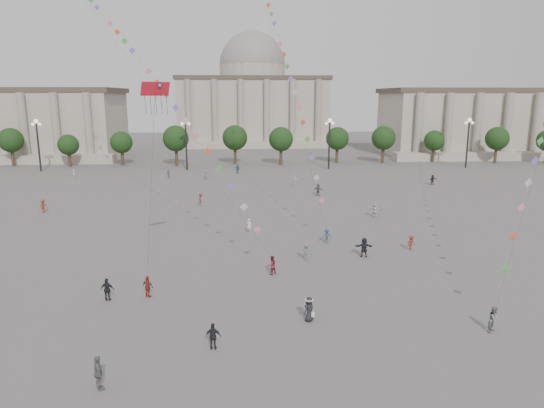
{
  "coord_description": "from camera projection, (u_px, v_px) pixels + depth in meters",
  "views": [
    {
      "loc": [
        -2.97,
        -31.74,
        15.16
      ],
      "look_at": [
        -0.46,
        12.0,
        5.39
      ],
      "focal_mm": 32.0,
      "sensor_mm": 36.0,
      "label": 1
    }
  ],
  "objects": [
    {
      "name": "lamp_post_far_east",
      "position": [
        468.0,
        134.0,
        103.53
      ],
      "size": [
        2.0,
        0.9,
        10.65
      ],
      "color": "#262628",
      "rests_on": "ground"
    },
    {
      "name": "person_crowd_9",
      "position": [
        433.0,
        180.0,
        84.77
      ],
      "size": [
        1.7,
        1.12,
        1.75
      ],
      "primitive_type": "imported",
      "rotation": [
        0.0,
        0.0,
        0.41
      ],
      "color": "#232228",
      "rests_on": "ground"
    },
    {
      "name": "kite_train_west",
      "position": [
        133.0,
        56.0,
        56.86
      ],
      "size": [
        28.93,
        37.97,
        59.08
      ],
      "color": "#3F3F3F",
      "rests_on": "ground"
    },
    {
      "name": "person_crowd_12",
      "position": [
        318.0,
        190.0,
        75.41
      ],
      "size": [
        1.68,
        1.56,
        1.88
      ],
      "primitive_type": "imported",
      "rotation": [
        0.0,
        0.0,
        2.43
      ],
      "color": "#5B5A5F",
      "rests_on": "ground"
    },
    {
      "name": "dragon_kite",
      "position": [
        156.0,
        100.0,
        36.37
      ],
      "size": [
        2.15,
        1.91,
        14.71
      ],
      "color": "red",
      "rests_on": "ground"
    },
    {
      "name": "person_crowd_16",
      "position": [
        168.0,
        174.0,
        91.96
      ],
      "size": [
        0.97,
        0.52,
        1.58
      ],
      "primitive_type": "imported",
      "rotation": [
        0.0,
        0.0,
        6.13
      ],
      "color": "slate",
      "rests_on": "ground"
    },
    {
      "name": "tree_row",
      "position": [
        257.0,
        141.0,
        109.23
      ],
      "size": [
        137.12,
        5.12,
        8.0
      ],
      "color": "#3A2C1D",
      "rests_on": "ground"
    },
    {
      "name": "kite_flyer_0",
      "position": [
        272.0,
        265.0,
        41.98
      ],
      "size": [
        1.03,
        0.97,
        1.69
      ],
      "primitive_type": "imported",
      "rotation": [
        0.0,
        0.0,
        3.69
      ],
      "color": "maroon",
      "rests_on": "ground"
    },
    {
      "name": "kite_flyer_1",
      "position": [
        327.0,
        236.0,
        51.01
      ],
      "size": [
        1.06,
        0.68,
        1.56
      ],
      "primitive_type": "imported",
      "rotation": [
        0.0,
        0.0,
        0.1
      ],
      "color": "navy",
      "rests_on": "ground"
    },
    {
      "name": "tourist_0",
      "position": [
        148.0,
        287.0,
        37.21
      ],
      "size": [
        1.07,
        0.87,
        1.71
      ],
      "primitive_type": "imported",
      "rotation": [
        0.0,
        0.0,
        2.6
      ],
      "color": "maroon",
      "rests_on": "ground"
    },
    {
      "name": "ground",
      "position": [
        288.0,
        315.0,
        34.4
      ],
      "size": [
        360.0,
        360.0,
        0.0
      ],
      "primitive_type": "plane",
      "color": "#5B5855",
      "rests_on": "ground"
    },
    {
      "name": "kite_flyer_2",
      "position": [
        494.0,
        319.0,
        31.72
      ],
      "size": [
        1.07,
        1.05,
        1.74
      ],
      "primitive_type": "imported",
      "rotation": [
        0.0,
        0.0,
        0.69
      ],
      "color": "slate",
      "rests_on": "ground"
    },
    {
      "name": "person_crowd_4",
      "position": [
        206.0,
        174.0,
        90.35
      ],
      "size": [
        1.69,
        1.22,
        1.76
      ],
      "primitive_type": "imported",
      "rotation": [
        0.0,
        0.0,
        3.63
      ],
      "color": "silver",
      "rests_on": "ground"
    },
    {
      "name": "person_crowd_17",
      "position": [
        201.0,
        199.0,
        68.57
      ],
      "size": [
        0.84,
        1.25,
        1.79
      ],
      "primitive_type": "imported",
      "rotation": [
        0.0,
        0.0,
        1.73
      ],
      "color": "maroon",
      "rests_on": "ground"
    },
    {
      "name": "person_crowd_7",
      "position": [
        375.0,
        210.0,
        61.95
      ],
      "size": [
        1.78,
        1.3,
        1.86
      ],
      "primitive_type": "imported",
      "rotation": [
        0.0,
        0.0,
        2.65
      ],
      "color": "silver",
      "rests_on": "ground"
    },
    {
      "name": "person_crowd_8",
      "position": [
        411.0,
        243.0,
        48.67
      ],
      "size": [
        1.14,
        0.99,
        1.53
      ],
      "primitive_type": "imported",
      "rotation": [
        0.0,
        0.0,
        0.53
      ],
      "color": "maroon",
      "rests_on": "ground"
    },
    {
      "name": "hat_person",
      "position": [
        309.0,
        309.0,
        33.22
      ],
      "size": [
        1.0,
        0.98,
        1.73
      ],
      "color": "black",
      "rests_on": "ground"
    },
    {
      "name": "person_crowd_13",
      "position": [
        249.0,
        226.0,
        54.66
      ],
      "size": [
        0.73,
        0.64,
        1.69
      ],
      "primitive_type": "imported",
      "rotation": [
        0.0,
        0.0,
        2.67
      ],
      "color": "silver",
      "rests_on": "ground"
    },
    {
      "name": "hall_east",
      "position": [
        538.0,
        122.0,
        128.26
      ],
      "size": [
        84.0,
        26.22,
        17.2
      ],
      "color": "#AC9F90",
      "rests_on": "ground"
    },
    {
      "name": "lamp_post_mid_west",
      "position": [
        186.0,
        135.0,
        100.17
      ],
      "size": [
        2.0,
        0.9,
        10.65
      ],
      "color": "#262628",
      "rests_on": "ground"
    },
    {
      "name": "person_crowd_2",
      "position": [
        43.0,
        206.0,
        64.33
      ],
      "size": [
        1.21,
        1.35,
        1.81
      ],
      "primitive_type": "imported",
      "rotation": [
        0.0,
        0.0,
        0.98
      ],
      "color": "brown",
      "rests_on": "ground"
    },
    {
      "name": "lamp_post_far_west",
      "position": [
        37.0,
        135.0,
        98.49
      ],
      "size": [
        2.0,
        0.9,
        10.65
      ],
      "color": "#262628",
      "rests_on": "ground"
    },
    {
      "name": "tourist_3",
      "position": [
        98.0,
        373.0,
        25.4
      ],
      "size": [
        0.96,
        1.22,
        1.93
      ],
      "primitive_type": "imported",
      "rotation": [
        0.0,
        0.0,
        2.08
      ],
      "color": "slate",
      "rests_on": "ground"
    },
    {
      "name": "person_crowd_10",
      "position": [
        74.0,
        174.0,
        91.69
      ],
      "size": [
        0.64,
        0.71,
        1.64
      ],
      "primitive_type": "imported",
      "rotation": [
        0.0,
        0.0,
        2.11
      ],
      "color": "silver",
      "rests_on": "ground"
    },
    {
      "name": "person_crowd_6",
      "position": [
        306.0,
        252.0,
        45.52
      ],
      "size": [
        1.2,
        0.8,
        1.72
      ],
      "primitive_type": "imported",
      "rotation": [
        0.0,
        0.0,
        6.12
      ],
      "color": "slate",
      "rests_on": "ground"
    },
    {
      "name": "kite_train_mid",
      "position": [
        273.0,
        24.0,
        70.38
      ],
      "size": [
        8.58,
        47.84,
        66.13
      ],
      "color": "#3F3F3F",
      "rests_on": "ground"
    },
    {
      "name": "tourist_4",
      "position": [
        213.0,
        336.0,
        29.53
      ],
      "size": [
        1.03,
        0.54,
        1.69
      ],
      "primitive_type": "imported",
      "rotation": [
        0.0,
        0.0,
        3.01
      ],
      "color": "black",
      "rests_on": "ground"
    },
    {
      "name": "person_crowd_3",
      "position": [
        364.0,
        247.0,
        46.56
      ],
      "size": [
        1.8,
        0.68,
        1.9
      ],
      "primitive_type": "imported",
      "rotation": [
        0.0,
        0.0,
        3.07
      ],
      "color": "#232329",
      "rests_on": "ground"
    },
    {
      "name": "lamp_post_mid_east",
      "position": [
        329.0,
        134.0,
        101.85
      ],
      "size": [
        2.0,
        0.9,
        10.65
      ],
      "color": "#262628",
      "rests_on": "ground"
    },
    {
      "name": "tourist_1",
      "position": [
        107.0,
        290.0,
        36.56
      ],
      "size": [
        1.08,
        0.54,
        1.77
      ],
      "primitive_type": "imported",
      "rotation": [
        0.0,
        0.0,
        3.04
      ],
      "color": "black",
      "rests_on": "ground"
    },
    {
      "name": "person_crowd_19",
      "position": [
        295.0,
        181.0,
        83.4
      ],
      "size": [
        1.15,
        0.67,
        1.83
      ],
      "primitive_type": "imported",
      "rotation": [
        0.0,
        0.0,
        3.36
      ],
      "color": "silver",
      "rests_on": "ground"
    },
    {
      "name": "hall_central",
      "position": [
        253.0,
        99.0,
        157.22
      ],
      "size": [
        48.3,
        34.3,
        35.5
      ],
      "color": "#AC9F90",
      "rests_on": "ground"
    },
    {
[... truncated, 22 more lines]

